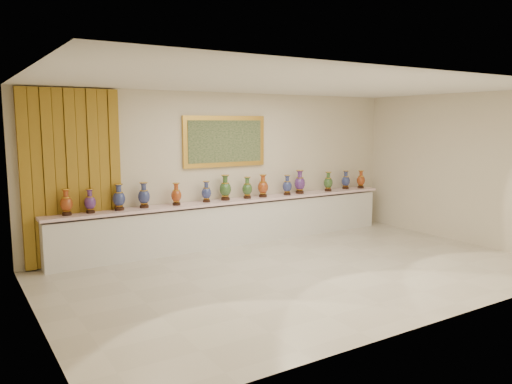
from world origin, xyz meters
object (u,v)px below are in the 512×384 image
(vase_1, at_px, (90,202))
(vase_0, at_px, (66,203))
(vase_2, at_px, (119,198))
(counter, at_px, (234,222))

(vase_1, bearing_deg, vase_0, -178.76)
(vase_1, distance_m, vase_2, 0.50)
(vase_0, relative_size, vase_1, 1.07)
(vase_0, relative_size, vase_2, 0.95)
(vase_2, bearing_deg, vase_1, -178.49)
(vase_0, bearing_deg, counter, 0.27)
(counter, height_order, vase_2, vase_2)
(counter, xyz_separation_m, vase_1, (-2.80, -0.01, 0.65))
(vase_1, bearing_deg, vase_2, 1.51)
(vase_0, xyz_separation_m, vase_1, (0.38, 0.01, -0.01))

